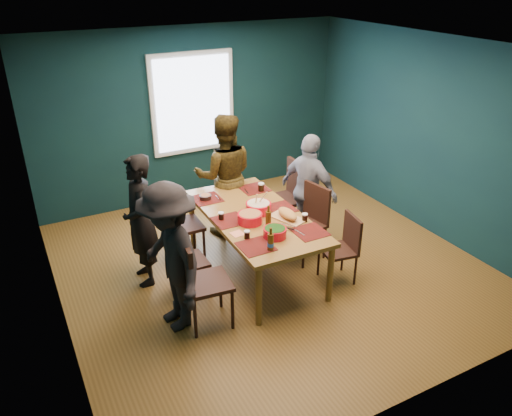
{
  "coord_description": "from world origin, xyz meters",
  "views": [
    {
      "loc": [
        -2.68,
        -4.73,
        3.5
      ],
      "look_at": [
        -0.21,
        -0.03,
        0.88
      ],
      "focal_mm": 35.0,
      "sensor_mm": 36.0,
      "label": 1
    }
  ],
  "objects_px": {
    "chair_right_far": "(290,192)",
    "person_near_left": "(170,258)",
    "chair_left_near": "(198,277)",
    "person_right": "(309,190)",
    "bowl_salad": "(250,218)",
    "chair_right_near": "(345,244)",
    "chair_right_mid": "(310,216)",
    "bowl_herbs": "(275,232)",
    "person_back": "(224,176)",
    "dining_table": "(255,220)",
    "person_far_left": "(140,221)",
    "bowl_dumpling": "(258,207)",
    "chair_left_far": "(176,220)",
    "chair_left_mid": "(182,257)",
    "cutting_board": "(288,215)"
  },
  "relations": [
    {
      "from": "chair_left_near",
      "to": "person_right",
      "type": "xyz_separation_m",
      "value": [
        1.99,
        0.98,
        0.16
      ]
    },
    {
      "from": "chair_left_near",
      "to": "chair_right_mid",
      "type": "height_order",
      "value": "chair_left_near"
    },
    {
      "from": "person_far_left",
      "to": "chair_right_mid",
      "type": "bearing_deg",
      "value": 82.14
    },
    {
      "from": "chair_left_near",
      "to": "chair_right_mid",
      "type": "distance_m",
      "value": 1.92
    },
    {
      "from": "person_back",
      "to": "bowl_salad",
      "type": "bearing_deg",
      "value": 99.29
    },
    {
      "from": "chair_left_near",
      "to": "person_near_left",
      "type": "height_order",
      "value": "person_near_left"
    },
    {
      "from": "bowl_salad",
      "to": "chair_right_mid",
      "type": "bearing_deg",
      "value": 9.25
    },
    {
      "from": "dining_table",
      "to": "person_right",
      "type": "distance_m",
      "value": 1.04
    },
    {
      "from": "chair_left_far",
      "to": "person_back",
      "type": "bearing_deg",
      "value": 27.74
    },
    {
      "from": "chair_right_mid",
      "to": "bowl_herbs",
      "type": "relative_size",
      "value": 3.8
    },
    {
      "from": "person_right",
      "to": "bowl_dumpling",
      "type": "height_order",
      "value": "person_right"
    },
    {
      "from": "dining_table",
      "to": "person_near_left",
      "type": "height_order",
      "value": "person_near_left"
    },
    {
      "from": "chair_right_near",
      "to": "bowl_dumpling",
      "type": "bearing_deg",
      "value": 148.1
    },
    {
      "from": "chair_right_far",
      "to": "person_right",
      "type": "height_order",
      "value": "person_right"
    },
    {
      "from": "chair_left_far",
      "to": "person_near_left",
      "type": "relative_size",
      "value": 0.62
    },
    {
      "from": "chair_left_mid",
      "to": "person_right",
      "type": "xyz_separation_m",
      "value": [
        1.96,
        0.39,
        0.26
      ]
    },
    {
      "from": "chair_right_far",
      "to": "person_near_left",
      "type": "bearing_deg",
      "value": -151.31
    },
    {
      "from": "person_right",
      "to": "bowl_salad",
      "type": "height_order",
      "value": "person_right"
    },
    {
      "from": "chair_left_mid",
      "to": "bowl_dumpling",
      "type": "distance_m",
      "value": 1.1
    },
    {
      "from": "chair_right_mid",
      "to": "person_far_left",
      "type": "distance_m",
      "value": 2.14
    },
    {
      "from": "chair_left_far",
      "to": "chair_left_near",
      "type": "bearing_deg",
      "value": -98.28
    },
    {
      "from": "bowl_dumpling",
      "to": "bowl_herbs",
      "type": "distance_m",
      "value": 0.63
    },
    {
      "from": "chair_left_far",
      "to": "person_right",
      "type": "distance_m",
      "value": 1.81
    },
    {
      "from": "chair_left_near",
      "to": "chair_right_near",
      "type": "xyz_separation_m",
      "value": [
        1.87,
        -0.01,
        -0.11
      ]
    },
    {
      "from": "person_far_left",
      "to": "bowl_salad",
      "type": "bearing_deg",
      "value": 66.3
    },
    {
      "from": "chair_left_near",
      "to": "person_back",
      "type": "bearing_deg",
      "value": 63.78
    },
    {
      "from": "chair_right_near",
      "to": "person_near_left",
      "type": "relative_size",
      "value": 0.52
    },
    {
      "from": "chair_right_mid",
      "to": "person_back",
      "type": "relative_size",
      "value": 0.57
    },
    {
      "from": "person_far_left",
      "to": "person_near_left",
      "type": "bearing_deg",
      "value": 6.31
    },
    {
      "from": "person_near_left",
      "to": "bowl_salad",
      "type": "relative_size",
      "value": 5.66
    },
    {
      "from": "dining_table",
      "to": "bowl_herbs",
      "type": "bearing_deg",
      "value": -94.66
    },
    {
      "from": "person_right",
      "to": "bowl_herbs",
      "type": "xyz_separation_m",
      "value": [
        -1.04,
        -0.91,
        0.08
      ]
    },
    {
      "from": "chair_left_near",
      "to": "chair_right_near",
      "type": "relative_size",
      "value": 1.22
    },
    {
      "from": "person_near_left",
      "to": "bowl_salad",
      "type": "height_order",
      "value": "person_near_left"
    },
    {
      "from": "chair_left_near",
      "to": "bowl_dumpling",
      "type": "height_order",
      "value": "bowl_dumpling"
    },
    {
      "from": "chair_left_far",
      "to": "cutting_board",
      "type": "bearing_deg",
      "value": -40.18
    },
    {
      "from": "chair_left_near",
      "to": "bowl_salad",
      "type": "relative_size",
      "value": 3.6
    },
    {
      "from": "chair_right_near",
      "to": "person_far_left",
      "type": "xyz_separation_m",
      "value": [
        -2.13,
        1.1,
        0.31
      ]
    },
    {
      "from": "chair_right_far",
      "to": "bowl_salad",
      "type": "height_order",
      "value": "chair_right_far"
    },
    {
      "from": "dining_table",
      "to": "chair_left_near",
      "type": "height_order",
      "value": "chair_left_near"
    },
    {
      "from": "bowl_salad",
      "to": "bowl_herbs",
      "type": "height_order",
      "value": "bowl_salad"
    },
    {
      "from": "person_back",
      "to": "bowl_dumpling",
      "type": "xyz_separation_m",
      "value": [
        -0.04,
        -1.07,
        -0.01
      ]
    },
    {
      "from": "chair_right_far",
      "to": "person_right",
      "type": "relative_size",
      "value": 0.68
    },
    {
      "from": "person_right",
      "to": "chair_left_far",
      "type": "bearing_deg",
      "value": 61.26
    },
    {
      "from": "dining_table",
      "to": "chair_left_mid",
      "type": "height_order",
      "value": "chair_left_mid"
    },
    {
      "from": "person_near_left",
      "to": "cutting_board",
      "type": "bearing_deg",
      "value": 93.69
    },
    {
      "from": "cutting_board",
      "to": "person_near_left",
      "type": "bearing_deg",
      "value": 168.83
    },
    {
      "from": "chair_right_near",
      "to": "bowl_herbs",
      "type": "distance_m",
      "value": 0.99
    },
    {
      "from": "chair_left_far",
      "to": "chair_left_mid",
      "type": "bearing_deg",
      "value": -103.27
    },
    {
      "from": "chair_right_far",
      "to": "person_right",
      "type": "distance_m",
      "value": 0.42
    }
  ]
}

